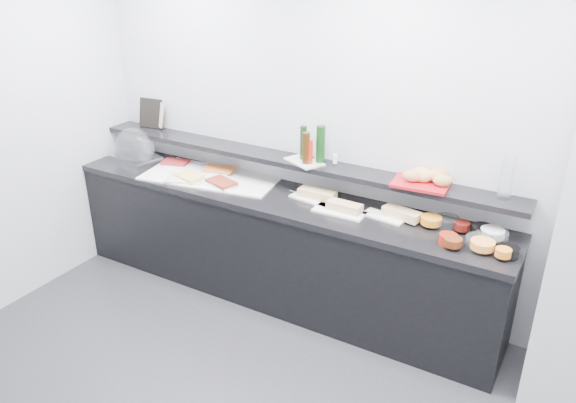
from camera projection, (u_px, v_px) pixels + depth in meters
The scene contains 53 objects.
back_wall at pixel (380, 143), 4.04m from camera, with size 5.00×0.02×2.70m, color silver.
buffet_cabinet at pixel (277, 249), 4.51m from camera, with size 3.60×0.60×0.85m, color black.
counter_top at pixel (276, 198), 4.33m from camera, with size 3.62×0.62×0.05m, color black.
wall_shelf at pixel (288, 160), 4.36m from camera, with size 3.60×0.25×0.04m, color black.
cloche_base at pixel (135, 157), 5.03m from camera, with size 0.45×0.30×0.04m, color silver.
cloche_dome at pixel (135, 147), 4.97m from camera, with size 0.41×0.27×0.34m, color white.
linen_runner at pixel (211, 177), 4.64m from camera, with size 1.12×0.53×0.01m, color white.
platter_meat_a at pixel (185, 165), 4.85m from camera, with size 0.32×0.21×0.01m, color white.
food_meat_a at pixel (176, 162), 4.86m from camera, with size 0.22×0.14×0.02m, color maroon.
platter_salmon at pixel (216, 170), 4.73m from camera, with size 0.27×0.18×0.01m, color white.
food_salmon at pixel (219, 169), 4.71m from camera, with size 0.25×0.16×0.02m, color orange.
platter_cheese at pixel (185, 179), 4.56m from camera, with size 0.29×0.20×0.01m, color white.
food_cheese at pixel (190, 177), 4.55m from camera, with size 0.23×0.14×0.02m, color #F0CC5D.
platter_meat_b at pixel (220, 183), 4.48m from camera, with size 0.29×0.19×0.01m, color white.
food_meat_b at pixel (221, 182), 4.45m from camera, with size 0.24×0.15×0.02m, color maroon.
sandwich_plate_left at pixel (316, 199), 4.22m from camera, with size 0.40×0.17×0.01m, color white.
sandwich_food_left at pixel (317, 194), 4.22m from camera, with size 0.29×0.11×0.06m, color tan.
tongs_left at pixel (298, 193), 4.30m from camera, with size 0.01×0.01×0.16m, color #BABBC1.
sandwich_plate_mid at pixel (339, 212), 4.02m from camera, with size 0.38×0.16×0.01m, color white.
sandwich_food_mid at pixel (344, 207), 4.01m from camera, with size 0.25×0.10×0.06m, color tan.
tongs_mid at pixel (339, 210), 4.02m from camera, with size 0.01×0.01×0.16m, color silver.
sandwich_plate_right at pixel (384, 217), 3.95m from camera, with size 0.30×0.13×0.01m, color white.
sandwich_food_right at pixel (402, 213), 3.91m from camera, with size 0.27×0.10×0.06m, color #D9B471.
tongs_right at pixel (376, 214), 3.97m from camera, with size 0.01×0.01×0.16m, color silver.
bowl_glass_fruit at pixel (447, 222), 3.81m from camera, with size 0.17×0.17×0.07m, color white.
fill_glass_fruit at pixel (431, 220), 3.81m from camera, with size 0.14×0.14×0.05m, color orange.
bowl_black_jam at pixel (482, 231), 3.70m from camera, with size 0.14×0.14×0.07m, color black.
fill_black_jam at pixel (462, 226), 3.73m from camera, with size 0.10×0.10×0.05m, color #4F110B.
bowl_glass_cream at pixel (492, 236), 3.63m from camera, with size 0.20×0.20×0.07m, color white.
fill_glass_cream at pixel (493, 233), 3.64m from camera, with size 0.15×0.15×0.05m, color white.
bowl_red_jam at pixel (448, 239), 3.59m from camera, with size 0.12×0.12×0.07m, color #9A1F0E.
fill_red_jam at pixel (453, 242), 3.53m from camera, with size 0.11×0.11×0.05m, color #60240D.
bowl_glass_salmon at pixel (480, 243), 3.54m from camera, with size 0.18×0.18×0.07m, color silver.
fill_glass_salmon at pixel (483, 245), 3.50m from camera, with size 0.15×0.15×0.05m, color #FE973E.
bowl_black_fruit at pixel (509, 251), 3.44m from camera, with size 0.13×0.13×0.07m, color black.
fill_black_fruit at pixel (503, 253), 3.41m from camera, with size 0.10×0.10×0.05m, color orange.
framed_print at pixel (151, 113), 5.03m from camera, with size 0.23×0.02×0.26m, color black.
print_art at pixel (159, 114), 5.00m from camera, with size 0.17×0.00×0.22m, color tan.
condiment_tray at pixel (304, 162), 4.25m from camera, with size 0.30×0.18×0.01m, color silver.
bottle_green_a at pixel (303, 143), 4.24m from camera, with size 0.05×0.05×0.26m, color #0F330E.
bottle_brown at pixel (306, 148), 4.15m from camera, with size 0.06×0.06×0.24m, color #331E09.
bottle_green_b at pixel (321, 144), 4.17m from camera, with size 0.07×0.07×0.28m, color #0F3810.
bottle_hot at pixel (310, 152), 4.16m from camera, with size 0.04×0.04×0.18m, color red.
shaker_salt at pixel (316, 156), 4.25m from camera, with size 0.03×0.03×0.07m, color white.
shaker_pepper at pixel (335, 159), 4.19m from camera, with size 0.03×0.03×0.07m, color white.
bread_tray at pixel (421, 184), 3.84m from camera, with size 0.38×0.26×0.02m, color #AA121C.
bread_roll_nw at pixel (422, 173), 3.88m from camera, with size 0.15×0.10×0.08m, color #D68951.
bread_roll_n at pixel (434, 176), 3.84m from camera, with size 0.16×0.10×0.08m, color #C97D4C.
bread_roll_ne at pixel (440, 174), 3.88m from camera, with size 0.12×0.08×0.08m, color #B37E44.
bread_roll_s at pixel (413, 176), 3.84m from camera, with size 0.14×0.09×0.08m, color #BE7748.
bread_roll_se at pixel (443, 181), 3.76m from camera, with size 0.13×0.08×0.08m, color #B18E43.
bread_roll_midw at pixel (423, 177), 3.83m from camera, with size 0.12×0.08×0.08m, color tan.
carafe at pixel (507, 177), 3.58m from camera, with size 0.09×0.09×0.30m, color white.
Camera 1 is at (1.36, -1.67, 2.64)m, focal length 35.00 mm.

